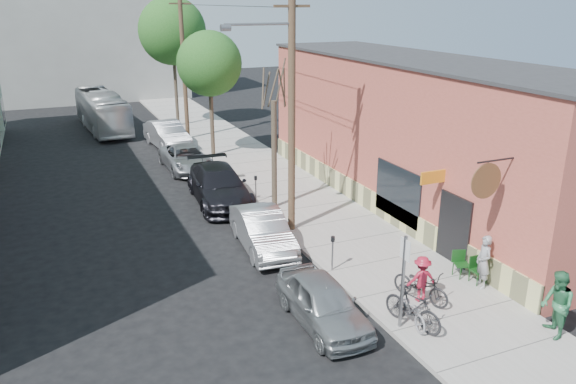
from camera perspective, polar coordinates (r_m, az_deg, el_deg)
name	(u,v)px	position (r m, az deg, el deg)	size (l,w,h in m)	color
ground	(272,287)	(18.75, -1.60, -9.61)	(120.00, 120.00, 0.00)	black
sidewalk	(269,178)	(29.63, -1.95, 1.47)	(4.50, 58.00, 0.15)	#9E9892
cafe_building	(416,133)	(25.91, 12.85, 5.85)	(6.60, 20.20, 6.61)	#B14F41
end_cap_building	(83,34)	(57.53, -20.11, 14.88)	(18.00, 8.00, 12.00)	#979693
sign_post	(403,273)	(15.91, 11.64, -8.09)	(0.07, 0.45, 2.80)	slate
parking_meter_near	(333,247)	(19.22, 4.56, -5.64)	(0.14, 0.14, 1.24)	slate
parking_meter_far	(256,185)	(25.62, -3.29, 0.76)	(0.14, 0.14, 1.24)	slate
utility_pole_near	(290,100)	(21.37, 0.23, 9.37)	(3.57, 0.28, 10.00)	#503A28
utility_pole_far	(183,59)	(37.69, -10.58, 13.12)	(1.80, 0.28, 10.00)	#503A28
tree_bare	(274,155)	(24.55, -1.42, 3.76)	(0.24, 0.24, 4.77)	#44392C
tree_leafy_mid	(209,64)	(33.10, -8.00, 12.77)	(3.72, 3.72, 7.23)	#44392C
tree_leafy_far	(172,31)	(41.92, -11.68, 15.71)	(4.75, 4.75, 9.11)	#44392C
patio_chair_a	(479,270)	(19.52, 18.79, -7.54)	(0.50, 0.50, 0.88)	#103A12
patio_chair_b	(462,264)	(19.77, 17.24, -7.02)	(0.50, 0.50, 0.88)	#103A12
patron_grey	(484,262)	(19.11, 19.26, -6.70)	(0.65, 0.42, 1.77)	gray
patron_green	(557,305)	(17.17, 25.66, -10.28)	(0.94, 0.73, 1.93)	#2C6F45
cyclist	(421,279)	(17.81, 13.41, -8.57)	(0.95, 0.55, 1.47)	maroon
cyclist_bike	(421,285)	(17.92, 13.35, -9.22)	(0.67, 1.94, 1.02)	black
parked_bike_a	(413,308)	(16.51, 12.58, -11.43)	(0.55, 1.94, 1.17)	black
parked_bike_b	(411,310)	(16.73, 12.41, -11.58)	(0.58, 1.65, 0.87)	gray
car_0	(323,302)	(16.53, 3.58, -11.13)	(1.62, 4.03, 1.37)	gray
car_1	(263,231)	(21.17, -2.61, -3.93)	(1.56, 4.47, 1.47)	#A1A4A8
car_2	(219,186)	(26.12, -7.02, 0.66)	(2.33, 5.72, 1.66)	black
car_3	(186,158)	(31.56, -10.32, 3.40)	(2.22, 4.82, 1.34)	gray
car_4	(167,135)	(36.70, -12.16, 5.70)	(1.75, 5.02, 1.65)	#A4A5AB
bus	(102,111)	(43.06, -18.36, 7.82)	(2.30, 9.82, 2.73)	silver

